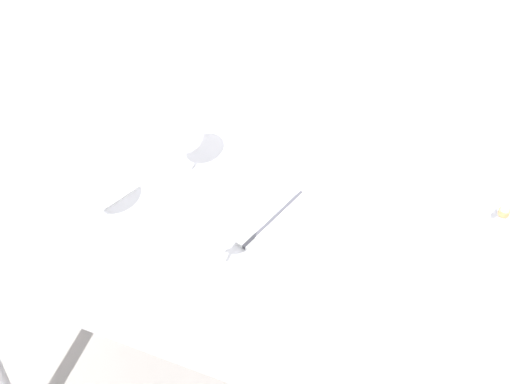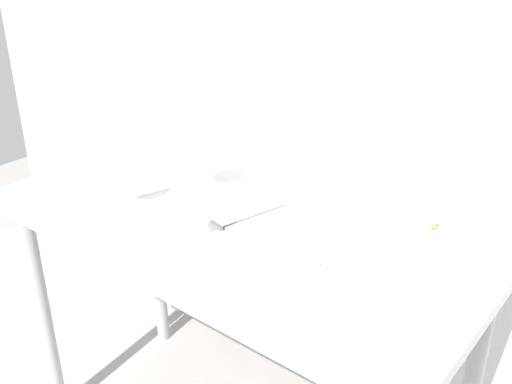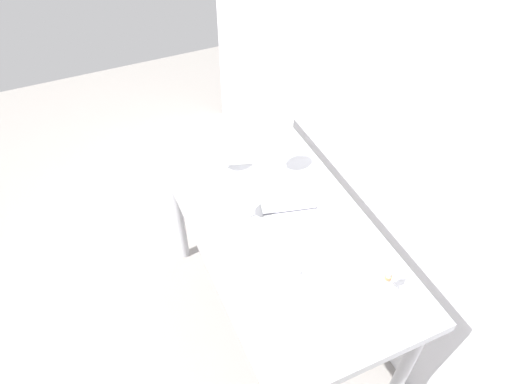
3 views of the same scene
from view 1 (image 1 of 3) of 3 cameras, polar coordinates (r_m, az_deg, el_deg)
steel_counter at (r=1.55m, az=-0.78°, el=-6.19°), size 1.40×0.65×0.90m
wine_glass_far_left at (r=1.53m, az=-6.16°, el=4.88°), size 0.09×0.09×0.18m
wine_glass_near_left at (r=1.45m, az=-13.69°, el=0.31°), size 0.09×0.09×0.16m
wine_glass_near_right at (r=1.27m, az=11.21°, el=-5.57°), size 0.09×0.09×0.17m
wine_glass_near_center at (r=1.30m, az=-3.01°, el=-3.49°), size 0.08×0.08×0.17m
open_notebook at (r=1.49m, az=1.51°, el=-2.29°), size 0.39×0.30×0.01m
tasting_sheet_upper at (r=1.47m, az=12.11°, el=-4.63°), size 0.23×0.26×0.00m
tasting_sheet_lower at (r=1.66m, az=-11.73°, el=1.90°), size 0.26×0.30×0.00m
decanter_funnel at (r=1.51m, az=19.73°, el=-2.81°), size 0.11×0.11×0.12m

